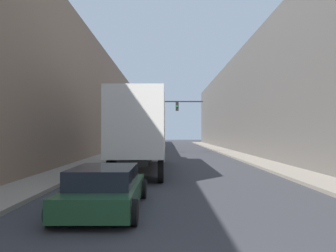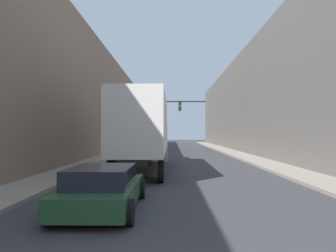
% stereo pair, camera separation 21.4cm
% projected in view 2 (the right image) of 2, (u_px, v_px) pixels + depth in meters
% --- Properties ---
extents(sidewalk_right, '(2.07, 80.00, 0.15)m').
position_uv_depth(sidewalk_right, '(237.00, 154.00, 32.45)').
color(sidewalk_right, gray).
rests_on(sidewalk_right, ground).
extents(sidewalk_left, '(2.07, 80.00, 0.15)m').
position_uv_depth(sidewalk_left, '(115.00, 154.00, 32.57)').
color(sidewalk_left, gray).
rests_on(sidewalk_left, ground).
extents(building_right, '(6.00, 80.00, 11.05)m').
position_uv_depth(building_right, '(277.00, 99.00, 32.52)').
color(building_right, '#66605B').
rests_on(building_right, ground).
extents(building_left, '(6.00, 80.00, 10.86)m').
position_uv_depth(building_left, '(75.00, 100.00, 32.71)').
color(building_left, '#846B56').
rests_on(building_left, ground).
extents(semi_truck, '(2.54, 14.21, 4.21)m').
position_uv_depth(semi_truck, '(145.00, 131.00, 20.15)').
color(semi_truck, silver).
rests_on(semi_truck, ground).
extents(sedan_car, '(2.15, 4.55, 1.25)m').
position_uv_depth(sedan_car, '(103.00, 189.00, 9.37)').
color(sedan_car, '#234C2D').
rests_on(sedan_car, ground).
extents(traffic_signal_gantry, '(8.06, 0.35, 5.71)m').
position_uv_depth(traffic_signal_gantry, '(149.00, 115.00, 33.56)').
color(traffic_signal_gantry, black).
rests_on(traffic_signal_gantry, ground).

